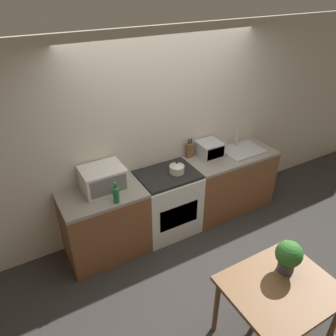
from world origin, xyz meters
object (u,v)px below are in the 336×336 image
at_px(stove_range, 167,202).
at_px(kettle, 177,168).
at_px(toaster_oven, 209,149).
at_px(microwave, 103,178).
at_px(dining_table, 280,293).
at_px(bottle, 116,195).

relative_size(stove_range, kettle, 4.70).
distance_m(stove_range, toaster_oven, 0.94).
bearing_deg(microwave, toaster_oven, 1.50).
distance_m(microwave, toaster_oven, 1.55).
height_order(stove_range, kettle, kettle).
bearing_deg(stove_range, toaster_oven, 10.15).
xyz_separation_m(toaster_oven, dining_table, (-0.67, -2.02, -0.34)).
relative_size(microwave, bottle, 1.91).
relative_size(toaster_oven, dining_table, 0.33).
bearing_deg(bottle, toaster_oven, 13.56).
bearing_deg(dining_table, toaster_oven, 71.69).
bearing_deg(toaster_oven, microwave, -178.50).
height_order(stove_range, bottle, bottle).
xyz_separation_m(stove_range, toaster_oven, (0.75, 0.13, 0.55)).
bearing_deg(kettle, toaster_oven, 15.03).
distance_m(kettle, dining_table, 1.88).
relative_size(microwave, toaster_oven, 1.55).
bearing_deg(bottle, microwave, 94.98).
relative_size(stove_range, microwave, 1.84).
distance_m(kettle, microwave, 0.94).
bearing_deg(dining_table, microwave, 113.99).
bearing_deg(dining_table, bottle, 117.28).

